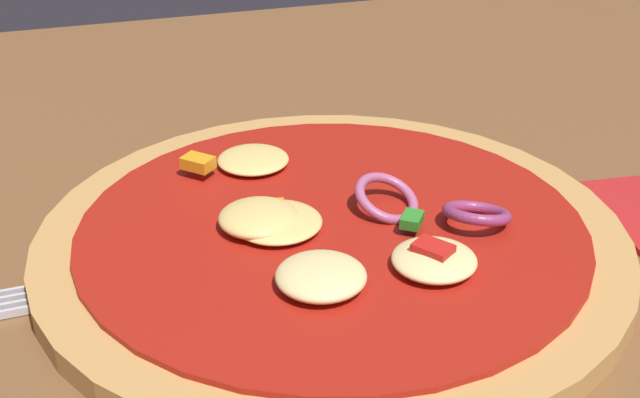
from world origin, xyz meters
TOP-DOWN VIEW (x-y plane):
  - dining_table at (0.00, 0.00)m, footprint 1.37×0.83m
  - pizza at (-0.02, -0.02)m, footprint 0.30×0.30m

SIDE VIEW (x-z plane):
  - dining_table at x=0.00m, z-range 0.00..0.03m
  - pizza at x=-0.02m, z-range 0.02..0.05m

